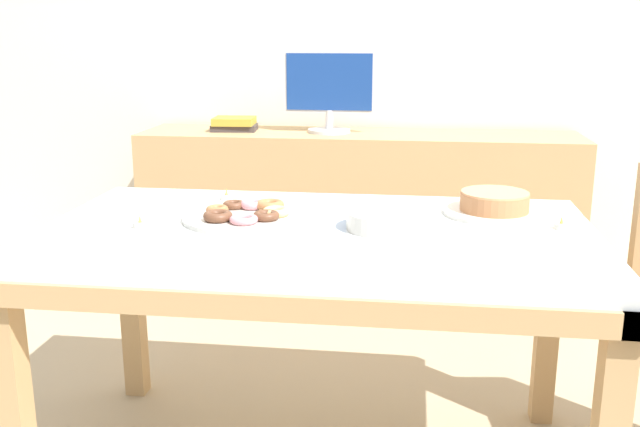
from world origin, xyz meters
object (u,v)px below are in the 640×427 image
at_px(plate_stack, 384,220).
at_px(tealight_left_edge, 140,224).
at_px(tealight_near_front, 561,225).
at_px(book_stack, 234,124).
at_px(tealight_near_cakes, 227,196).
at_px(cake_chocolate_round, 494,205).
at_px(pastry_platter, 248,215).
at_px(computer_monitor, 329,92).

relative_size(plate_stack, tealight_left_edge, 5.25).
bearing_deg(plate_stack, tealight_near_front, 7.59).
relative_size(book_stack, tealight_near_cakes, 5.59).
height_order(cake_chocolate_round, tealight_near_front, cake_chocolate_round).
distance_m(plate_stack, tealight_near_front, 0.49).
xyz_separation_m(cake_chocolate_round, tealight_near_cakes, (-0.84, 0.08, -0.02)).
bearing_deg(pastry_platter, tealight_near_cakes, 118.09).
distance_m(tealight_left_edge, tealight_near_cakes, 0.40).
distance_m(book_stack, tealight_near_front, 1.87).
bearing_deg(tealight_near_cakes, pastry_platter, -61.91).
distance_m(cake_chocolate_round, tealight_left_edge, 1.03).
bearing_deg(cake_chocolate_round, book_stack, 132.03).
height_order(pastry_platter, plate_stack, plate_stack).
xyz_separation_m(book_stack, tealight_near_front, (1.27, -1.37, -0.09)).
height_order(cake_chocolate_round, tealight_left_edge, cake_chocolate_round).
height_order(pastry_platter, tealight_left_edge, pastry_platter).
xyz_separation_m(computer_monitor, book_stack, (-0.46, 0.00, -0.16)).
relative_size(cake_chocolate_round, tealight_near_front, 7.56).
xyz_separation_m(computer_monitor, plate_stack, (0.33, -1.43, -0.23)).
distance_m(computer_monitor, plate_stack, 1.48).
height_order(cake_chocolate_round, pastry_platter, cake_chocolate_round).
relative_size(book_stack, tealight_left_edge, 5.59).
distance_m(book_stack, pastry_platter, 1.43).
bearing_deg(book_stack, pastry_platter, -74.27).
bearing_deg(computer_monitor, tealight_near_cakes, -99.88).
distance_m(pastry_platter, plate_stack, 0.40).
height_order(tealight_near_front, tealight_left_edge, same).
xyz_separation_m(book_stack, cake_chocolate_round, (1.10, -1.22, -0.07)).
xyz_separation_m(plate_stack, tealight_near_front, (0.48, 0.06, -0.01)).
xyz_separation_m(computer_monitor, pastry_platter, (-0.07, -1.38, -0.24)).
relative_size(computer_monitor, tealight_near_front, 10.60).
xyz_separation_m(plate_stack, tealight_near_cakes, (-0.52, 0.29, -0.01)).
distance_m(plate_stack, tealight_near_cakes, 0.60).
relative_size(tealight_near_front, tealight_left_edge, 1.00).
bearing_deg(book_stack, plate_stack, -61.23).
height_order(cake_chocolate_round, plate_stack, cake_chocolate_round).
xyz_separation_m(tealight_near_front, tealight_near_cakes, (-1.01, 0.22, 0.00)).
height_order(book_stack, cake_chocolate_round, book_stack).
xyz_separation_m(computer_monitor, tealight_left_edge, (-0.35, -1.51, -0.25)).
relative_size(book_stack, cake_chocolate_round, 0.74).
bearing_deg(book_stack, computer_monitor, -0.17).
xyz_separation_m(computer_monitor, tealight_near_cakes, (-0.20, -1.14, -0.25)).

